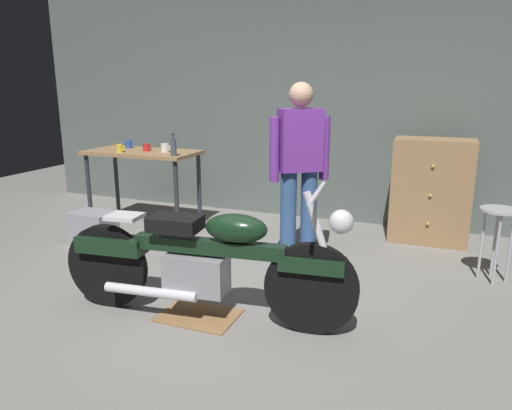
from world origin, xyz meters
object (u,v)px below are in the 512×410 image
mug_blue_enamel (128,144)px  mug_white_ceramic (165,148)px  storage_bin (93,227)px  bottle (173,147)px  person_standing (299,166)px  mug_yellow_tall (120,148)px  mug_red_diner (147,147)px  wooden_dresser (431,191)px  motorcycle (205,260)px  shop_stool (498,225)px

mug_blue_enamel → mug_white_ceramic: same height
storage_bin → mug_white_ceramic: 1.17m
storage_bin → mug_blue_enamel: 1.20m
bottle → person_standing: bearing=-9.6°
storage_bin → mug_yellow_tall: size_ratio=4.22×
bottle → storage_bin: bearing=-143.9°
mug_yellow_tall → mug_red_diner: bearing=40.9°
storage_bin → mug_red_diner: 1.09m
wooden_dresser → motorcycle: bearing=-119.9°
storage_bin → mug_red_diner: size_ratio=4.03×
person_standing → wooden_dresser: person_standing is taller
motorcycle → person_standing: size_ratio=1.31×
mug_yellow_tall → bottle: bearing=-2.5°
shop_stool → mug_blue_enamel: bearing=173.5°
wooden_dresser → storage_bin: size_ratio=2.50×
wooden_dresser → shop_stool: bearing=-58.7°
shop_stool → storage_bin: size_ratio=1.45×
person_standing → storage_bin: bearing=-28.4°
mug_yellow_tall → bottle: bottle is taller
shop_stool → mug_red_diner: 3.70m
wooden_dresser → mug_red_diner: wooden_dresser is taller
motorcycle → shop_stool: motorcycle is taller
wooden_dresser → person_standing: bearing=-135.5°
person_standing → mug_white_ceramic: 1.79m
mug_yellow_tall → motorcycle: bearing=-40.6°
mug_white_ceramic → mug_blue_enamel: bearing=166.3°
motorcycle → mug_yellow_tall: bearing=133.5°
bottle → shop_stool: bearing=-1.5°
person_standing → mug_white_ceramic: (-1.72, 0.48, 0.02)m
mug_red_diner → mug_blue_enamel: bearing=156.8°
shop_stool → mug_red_diner: bearing=175.2°
person_standing → wooden_dresser: bearing=-171.0°
person_standing → mug_yellow_tall: bearing=-42.7°
motorcycle → mug_white_ceramic: motorcycle is taller
mug_blue_enamel → motorcycle: bearing=-44.2°
mug_blue_enamel → bottle: bearing=-24.0°
mug_blue_enamel → mug_white_ceramic: 0.62m
shop_stool → bottle: bearing=178.5°
motorcycle → shop_stool: 2.50m
person_standing → motorcycle: bearing=42.6°
mug_red_diner → wooden_dresser: bearing=11.6°
mug_red_diner → bottle: bearing=-24.6°
shop_stool → bottle: bottle is taller
person_standing → bottle: person_standing is taller
shop_stool → mug_blue_enamel: (-4.02, 0.46, 0.45)m
motorcycle → wooden_dresser: bearing=54.2°
shop_stool → storage_bin: shop_stool is taller
person_standing → mug_yellow_tall: size_ratio=16.04×
motorcycle → bottle: bearing=120.6°
wooden_dresser → mug_red_diner: 3.18m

